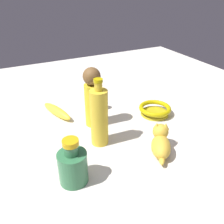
{
  "coord_description": "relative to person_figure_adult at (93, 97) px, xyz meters",
  "views": [
    {
      "loc": [
        -0.77,
        0.39,
        0.56
      ],
      "look_at": [
        0.0,
        0.0,
        0.07
      ],
      "focal_mm": 38.85,
      "sensor_mm": 36.0,
      "label": 1
    }
  ],
  "objects": [
    {
      "name": "bottle_short",
      "position": [
        -0.28,
        0.18,
        -0.07
      ],
      "size": [
        0.09,
        0.09,
        0.15
      ],
      "color": "#337147",
      "rests_on": "ground"
    },
    {
      "name": "bowl",
      "position": [
        -0.05,
        -0.28,
        -0.11
      ],
      "size": [
        0.15,
        0.15,
        0.04
      ],
      "color": "gold",
      "rests_on": "ground"
    },
    {
      "name": "nail_polish_jar",
      "position": [
        0.11,
        -0.09,
        -0.11
      ],
      "size": [
        0.04,
        0.04,
        0.05
      ],
      "color": "brown",
      "rests_on": "ground"
    },
    {
      "name": "bottle_tall",
      "position": [
        -0.13,
        0.03,
        -0.02
      ],
      "size": [
        0.06,
        0.06,
        0.26
      ],
      "color": "gold",
      "rests_on": "ground"
    },
    {
      "name": "cat_figurine",
      "position": [
        -0.29,
        -0.14,
        -0.09
      ],
      "size": [
        0.14,
        0.12,
        0.1
      ],
      "color": "gold",
      "rests_on": "ground"
    },
    {
      "name": "person_figure_adult",
      "position": [
        0.0,
        0.0,
        0.0
      ],
      "size": [
        0.09,
        0.09,
        0.25
      ],
      "color": "gold",
      "rests_on": "ground"
    },
    {
      "name": "ground",
      "position": [
        -0.06,
        -0.06,
        -0.13
      ],
      "size": [
        2.0,
        2.0,
        0.0
      ],
      "primitive_type": "plane",
      "color": "silver"
    },
    {
      "name": "banana",
      "position": [
        0.15,
        0.12,
        -0.11
      ],
      "size": [
        0.2,
        0.1,
        0.04
      ],
      "primitive_type": "ellipsoid",
      "rotation": [
        0.0,
        0.0,
        0.31
      ],
      "color": "yellow",
      "rests_on": "ground"
    }
  ]
}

